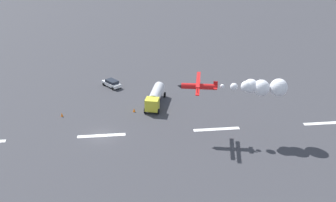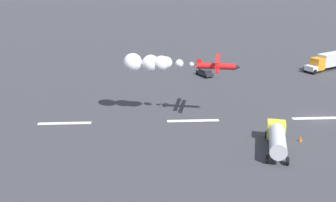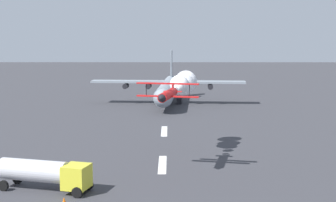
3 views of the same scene
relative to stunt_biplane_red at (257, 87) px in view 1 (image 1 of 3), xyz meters
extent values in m
plane|color=#38383D|center=(-25.28, 2.33, -8.58)|extent=(440.00, 440.00, 0.00)
cube|color=white|center=(-25.28, 2.33, -8.57)|extent=(8.00, 0.90, 0.01)
cube|color=white|center=(-5.70, 2.33, -8.57)|extent=(8.00, 0.90, 0.01)
cube|color=white|center=(13.87, 2.33, -8.57)|extent=(8.00, 0.90, 0.01)
cylinder|color=red|center=(-9.07, 1.68, -0.16)|extent=(5.86, 2.11, 0.95)
cube|color=red|center=(-9.26, 1.73, -0.31)|extent=(1.94, 6.57, 0.12)
cube|color=red|center=(-9.26, 1.73, 1.03)|extent=(1.94, 6.57, 0.12)
cylinder|color=black|center=(-9.74, -0.53, 0.36)|extent=(0.08, 0.08, 1.34)
cylinder|color=black|center=(-8.79, 3.98, 0.36)|extent=(0.08, 0.08, 1.34)
cube|color=red|center=(-6.52, 1.15, 0.29)|extent=(0.71, 0.24, 1.10)
cube|color=red|center=(-6.52, 1.15, -0.11)|extent=(1.00, 2.08, 0.08)
cone|color=black|center=(-12.24, 2.35, -0.16)|extent=(0.85, 0.93, 0.80)
sphere|color=white|center=(-5.45, 0.95, -0.01)|extent=(0.70, 0.70, 0.70)
sphere|color=white|center=(-3.65, 0.44, 0.04)|extent=(1.22, 1.22, 1.22)
sphere|color=white|center=(-1.66, 0.16, 0.12)|extent=(1.85, 1.85, 1.85)
sphere|color=white|center=(-0.90, 0.35, 0.06)|extent=(2.33, 2.33, 2.33)
sphere|color=white|center=(0.67, -0.23, -0.08)|extent=(2.67, 2.67, 2.67)
sphere|color=white|center=(3.42, -0.60, 0.02)|extent=(2.86, 2.86, 2.86)
cube|color=yellow|center=(-16.12, 10.17, -6.98)|extent=(2.90, 2.76, 2.20)
cylinder|color=silver|center=(-14.93, 14.47, -6.73)|extent=(3.82, 7.05, 2.10)
cylinder|color=black|center=(-15.13, 9.27, -8.08)|extent=(0.57, 1.05, 1.00)
cylinder|color=black|center=(-13.09, 16.63, -8.08)|extent=(0.57, 1.05, 1.00)
cylinder|color=black|center=(-17.44, 9.91, -8.08)|extent=(0.57, 1.05, 1.00)
cylinder|color=black|center=(-15.40, 17.27, -8.08)|extent=(0.57, 1.05, 1.00)
cube|color=white|center=(-23.56, 23.09, -7.93)|extent=(4.13, 4.66, 0.65)
cube|color=#1E232D|center=(-23.44, 22.93, -7.33)|extent=(2.94, 3.14, 0.55)
cylinder|color=black|center=(-25.22, 23.80, -8.26)|extent=(0.56, 0.64, 0.64)
cylinder|color=black|center=(-23.34, 21.29, -8.26)|extent=(0.56, 0.64, 0.64)
cylinder|color=black|center=(-23.77, 24.88, -8.26)|extent=(0.56, 0.64, 0.64)
cylinder|color=black|center=(-21.89, 22.37, -8.26)|extent=(0.56, 0.64, 0.64)
cone|color=orange|center=(-32.52, 10.26, -8.20)|extent=(0.44, 0.44, 0.75)
cone|color=orange|center=(-19.44, 10.68, -8.20)|extent=(0.44, 0.44, 0.75)
camera|label=1|loc=(-21.79, -64.66, 28.60)|focal=48.46mm
camera|label=2|loc=(1.30, 60.01, 14.47)|focal=43.30mm
camera|label=3|loc=(-61.75, 1.51, 6.30)|focal=54.17mm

